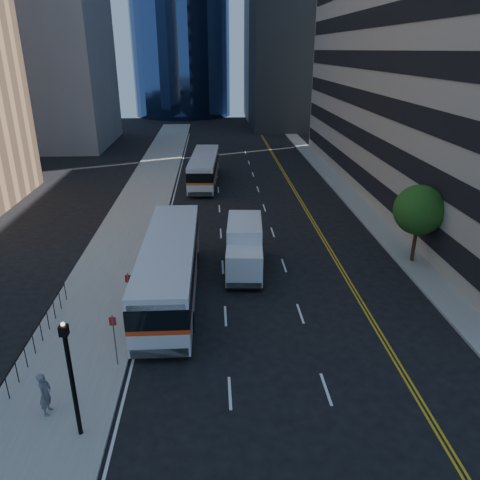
# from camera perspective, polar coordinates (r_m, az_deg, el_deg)

# --- Properties ---
(ground) EXTENTS (160.00, 160.00, 0.00)m
(ground) POSITION_cam_1_polar(r_m,az_deg,el_deg) (23.72, 7.02, -11.42)
(ground) COLOR black
(ground) RESTS_ON ground
(sidewalk_west) EXTENTS (5.00, 90.00, 0.15)m
(sidewalk_west) POSITION_cam_1_polar(r_m,az_deg,el_deg) (46.70, -11.30, 5.62)
(sidewalk_west) COLOR gray
(sidewalk_west) RESTS_ON ground
(sidewalk_east) EXTENTS (2.00, 90.00, 0.15)m
(sidewalk_east) POSITION_cam_1_polar(r_m,az_deg,el_deg) (48.04, 12.52, 5.99)
(sidewalk_east) COLOR gray
(sidewalk_east) RESTS_ON ground
(midrise_west) EXTENTS (18.00, 18.00, 35.00)m
(midrise_west) POSITION_cam_1_polar(r_m,az_deg,el_deg) (75.44, -24.09, 23.86)
(midrise_west) COLOR gray
(midrise_west) RESTS_ON ground
(street_tree) EXTENTS (3.20, 3.20, 5.10)m
(street_tree) POSITION_cam_1_polar(r_m,az_deg,el_deg) (31.74, 21.00, 3.42)
(street_tree) COLOR #332114
(street_tree) RESTS_ON sidewalk_east
(lamp_post) EXTENTS (0.28, 0.28, 4.56)m
(lamp_post) POSITION_cam_1_polar(r_m,az_deg,el_deg) (17.65, -19.89, -15.25)
(lamp_post) COLOR black
(lamp_post) RESTS_ON sidewalk_west
(bus_front) EXTENTS (2.91, 12.89, 3.32)m
(bus_front) POSITION_cam_1_polar(r_m,az_deg,el_deg) (26.49, -8.52, -3.21)
(bus_front) COLOR silver
(bus_front) RESTS_ON ground
(bus_rear) EXTENTS (3.23, 11.69, 2.98)m
(bus_rear) POSITION_cam_1_polar(r_m,az_deg,el_deg) (49.31, -4.38, 8.73)
(bus_rear) COLOR silver
(bus_rear) RESTS_ON ground
(box_truck) EXTENTS (2.59, 6.39, 2.99)m
(box_truck) POSITION_cam_1_polar(r_m,az_deg,el_deg) (29.39, 0.55, -0.80)
(box_truck) COLOR silver
(box_truck) RESTS_ON ground
(pedestrian) EXTENTS (0.47, 0.68, 1.78)m
(pedestrian) POSITION_cam_1_polar(r_m,az_deg,el_deg) (19.95, -22.66, -16.90)
(pedestrian) COLOR #5C5D64
(pedestrian) RESTS_ON sidewalk_west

